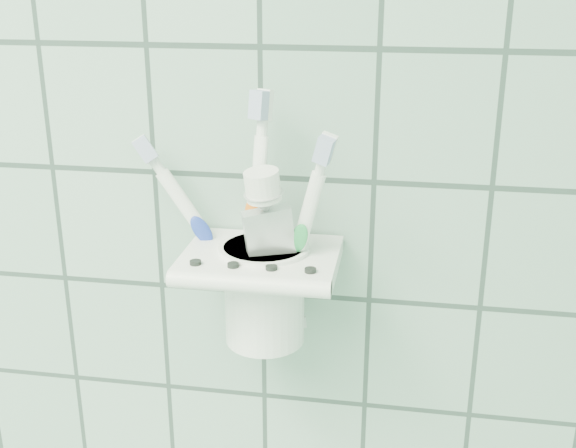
% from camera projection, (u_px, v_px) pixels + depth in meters
% --- Properties ---
extents(holder_bracket, '(0.12, 0.10, 0.04)m').
position_uv_depth(holder_bracket, '(261.00, 261.00, 0.57)').
color(holder_bracket, white).
rests_on(holder_bracket, wall_back).
extents(cup, '(0.07, 0.07, 0.08)m').
position_uv_depth(cup, '(265.00, 289.00, 0.58)').
color(cup, white).
rests_on(cup, holder_bracket).
extents(toothbrush_pink, '(0.10, 0.02, 0.18)m').
position_uv_depth(toothbrush_pink, '(263.00, 217.00, 0.58)').
color(toothbrush_pink, white).
rests_on(toothbrush_pink, cup).
extents(toothbrush_blue, '(0.03, 0.03, 0.20)m').
position_uv_depth(toothbrush_blue, '(245.00, 219.00, 0.55)').
color(toothbrush_blue, white).
rests_on(toothbrush_blue, cup).
extents(toothbrush_orange, '(0.05, 0.04, 0.18)m').
position_uv_depth(toothbrush_orange, '(276.00, 224.00, 0.57)').
color(toothbrush_orange, white).
rests_on(toothbrush_orange, cup).
extents(toothpaste_tube, '(0.05, 0.04, 0.15)m').
position_uv_depth(toothpaste_tube, '(282.00, 239.00, 0.56)').
color(toothpaste_tube, silver).
rests_on(toothpaste_tube, cup).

